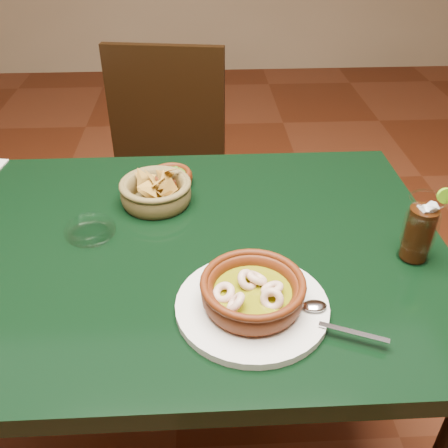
{
  "coord_description": "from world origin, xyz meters",
  "views": [
    {
      "loc": [
        0.1,
        -0.83,
        1.37
      ],
      "look_at": [
        0.14,
        -0.02,
        0.81
      ],
      "focal_mm": 40.0,
      "sensor_mm": 36.0,
      "label": 1
    }
  ],
  "objects_px": {
    "dining_table": "(160,280)",
    "cola_drink": "(420,229)",
    "chip_basket": "(156,192)",
    "dining_chair": "(163,177)",
    "shrimp_plate": "(253,296)"
  },
  "relations": [
    {
      "from": "dining_chair",
      "to": "chip_basket",
      "type": "height_order",
      "value": "dining_chair"
    },
    {
      "from": "dining_table",
      "to": "chip_basket",
      "type": "bearing_deg",
      "value": 92.55
    },
    {
      "from": "chip_basket",
      "to": "cola_drink",
      "type": "relative_size",
      "value": 1.25
    },
    {
      "from": "chip_basket",
      "to": "cola_drink",
      "type": "bearing_deg",
      "value": -23.88
    },
    {
      "from": "dining_chair",
      "to": "chip_basket",
      "type": "bearing_deg",
      "value": -86.99
    },
    {
      "from": "dining_table",
      "to": "cola_drink",
      "type": "relative_size",
      "value": 7.6
    },
    {
      "from": "dining_chair",
      "to": "cola_drink",
      "type": "relative_size",
      "value": 5.9
    },
    {
      "from": "dining_table",
      "to": "chip_basket",
      "type": "distance_m",
      "value": 0.21
    },
    {
      "from": "dining_table",
      "to": "shrimp_plate",
      "type": "bearing_deg",
      "value": -47.8
    },
    {
      "from": "chip_basket",
      "to": "dining_table",
      "type": "bearing_deg",
      "value": -87.45
    },
    {
      "from": "dining_chair",
      "to": "shrimp_plate",
      "type": "height_order",
      "value": "dining_chair"
    },
    {
      "from": "shrimp_plate",
      "to": "cola_drink",
      "type": "xyz_separation_m",
      "value": [
        0.33,
        0.13,
        0.04
      ]
    },
    {
      "from": "dining_table",
      "to": "shrimp_plate",
      "type": "xyz_separation_m",
      "value": [
        0.18,
        -0.2,
        0.13
      ]
    },
    {
      "from": "dining_table",
      "to": "cola_drink",
      "type": "bearing_deg",
      "value": -7.63
    },
    {
      "from": "dining_chair",
      "to": "chip_basket",
      "type": "distance_m",
      "value": 0.61
    }
  ]
}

